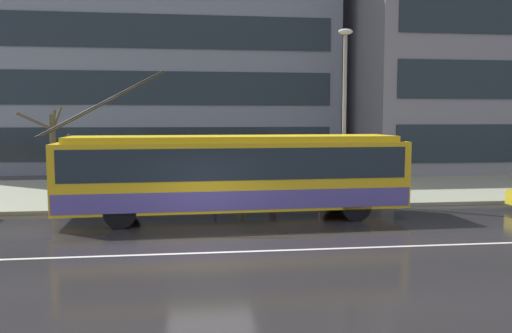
% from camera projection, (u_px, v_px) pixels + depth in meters
% --- Properties ---
extents(ground_plane, '(160.00, 160.00, 0.00)m').
position_uv_depth(ground_plane, '(211.00, 242.00, 14.94)').
color(ground_plane, '#262425').
extents(sidewalk_slab, '(80.00, 10.00, 0.14)m').
position_uv_depth(sidewalk_slab, '(201.00, 191.00, 24.81)').
color(sidewalk_slab, gray).
rests_on(sidewalk_slab, ground_plane).
extents(lane_centre_line, '(72.00, 0.14, 0.01)m').
position_uv_depth(lane_centre_line, '(213.00, 253.00, 13.76)').
color(lane_centre_line, silver).
rests_on(lane_centre_line, ground_plane).
extents(trolleybus, '(12.43, 2.87, 5.07)m').
position_uv_depth(trolleybus, '(235.00, 173.00, 18.28)').
color(trolleybus, yellow).
rests_on(trolleybus, ground_plane).
extents(pedestrian_at_shelter, '(0.51, 0.51, 1.67)m').
position_uv_depth(pedestrian_at_shelter, '(322.00, 175.00, 21.89)').
color(pedestrian_at_shelter, '#594050').
rests_on(pedestrian_at_shelter, sidewalk_slab).
extents(pedestrian_approaching_curb, '(1.26, 1.26, 1.98)m').
position_uv_depth(pedestrian_approaching_curb, '(239.00, 159.00, 22.43)').
color(pedestrian_approaching_curb, '#545442').
rests_on(pedestrian_approaching_curb, sidewalk_slab).
extents(pedestrian_walking_past, '(1.40, 1.40, 1.97)m').
position_uv_depth(pedestrian_walking_past, '(214.00, 163.00, 20.94)').
color(pedestrian_walking_past, navy).
rests_on(pedestrian_walking_past, sidewalk_slab).
extents(pedestrian_waiting_by_pole, '(1.42, 1.42, 1.95)m').
position_uv_depth(pedestrian_waiting_by_pole, '(271.00, 159.00, 22.79)').
color(pedestrian_waiting_by_pole, black).
rests_on(pedestrian_waiting_by_pole, sidewalk_slab).
extents(street_lamp, '(0.60, 0.32, 6.93)m').
position_uv_depth(street_lamp, '(344.00, 100.00, 21.33)').
color(street_lamp, gray).
rests_on(street_lamp, sidewalk_slab).
extents(street_tree_bare, '(1.98, 1.81, 3.85)m').
position_uv_depth(street_tree_bare, '(53.00, 150.00, 21.81)').
color(street_tree_bare, '#4E4534').
rests_on(street_tree_bare, sidewalk_slab).
extents(office_tower_corner_left, '(27.14, 11.24, 17.71)m').
position_uv_depth(office_tower_corner_left, '(137.00, 42.00, 37.31)').
color(office_tower_corner_left, gray).
rests_on(office_tower_corner_left, ground_plane).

